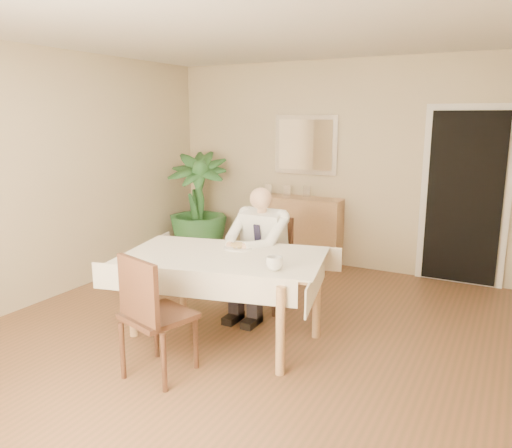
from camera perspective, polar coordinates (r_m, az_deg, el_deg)
The scene contains 17 objects.
room at distance 4.19m, azimuth -2.26°, elevation 3.78°, with size 5.00×5.02×2.60m.
doorway at distance 6.13m, azimuth 22.69°, elevation 2.71°, with size 0.96×0.07×2.10m.
mirror at distance 6.55m, azimuth 5.70°, elevation 9.00°, with size 0.86×0.04×0.76m.
dining_table at distance 4.31m, azimuth -3.73°, elevation -4.60°, with size 1.94×1.40×0.75m.
chair_far at distance 5.10m, azimuth 1.54°, elevation -3.70°, with size 0.48×0.48×0.92m.
chair_near at distance 3.75m, azimuth -11.99°, elevation -9.59°, with size 0.56×0.57×0.95m.
seated_man at distance 4.80m, azimuth -0.00°, elevation -2.53°, with size 0.48×0.72×1.24m.
plate at distance 4.47m, azimuth -2.05°, elevation -2.72°, with size 0.26×0.26×0.02m, color white.
food at distance 4.47m, azimuth -2.05°, elevation -2.45°, with size 0.14×0.14×0.06m, color olive.
knife at distance 4.40m, azimuth -1.99°, elevation -2.75°, with size 0.01×0.01×0.13m, color silver.
fork at distance 4.44m, azimuth -2.89°, elevation -2.63°, with size 0.01×0.01×0.13m, color silver.
coffee_mug at distance 3.85m, azimuth 2.15°, elevation -4.52°, with size 0.14×0.14×0.11m, color white.
sideboard at distance 6.57m, azimuth 4.99°, elevation -0.76°, with size 1.10×0.37×0.88m, color tan.
photo_frame_left at distance 6.69m, azimuth 1.43°, elevation 3.97°, with size 0.10×0.02×0.14m, color silver.
photo_frame_center at distance 6.59m, azimuth 3.59°, elevation 3.83°, with size 0.10×0.02×0.14m, color silver.
photo_frame_right at distance 6.52m, azimuth 5.80°, elevation 3.70°, with size 0.10×0.02×0.14m, color silver.
potted_palm at distance 6.83m, azimuth -6.68°, elevation 2.09°, with size 0.81×0.81×1.44m, color #275B28.
Camera 1 is at (2.10, -3.57, 1.92)m, focal length 35.00 mm.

